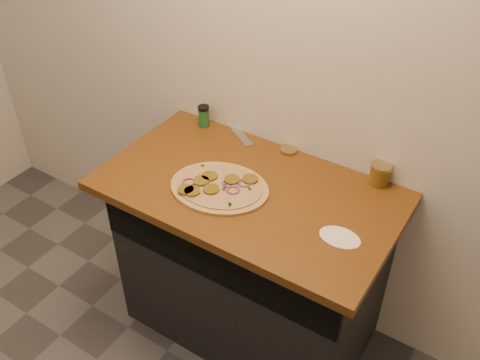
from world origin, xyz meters
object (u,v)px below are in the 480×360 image
Objects in this scene: chefs_knife at (233,125)px; salsa_jar at (380,174)px; pizza at (219,187)px; spice_shaker at (204,116)px.

chefs_knife is 0.73m from salsa_jar.
pizza is at bearing -63.35° from chefs_knife.
salsa_jar is (0.52, 0.38, 0.04)m from pizza.
pizza is 4.40× the size of spice_shaker.
pizza reaches higher than chefs_knife.
pizza is at bearing -143.94° from salsa_jar.
chefs_knife is at bearing 30.32° from spice_shaker.
spice_shaker is (-0.84, -0.03, 0.01)m from salsa_jar.
salsa_jar is at bearing 36.06° from pizza.
spice_shaker reaches higher than pizza.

